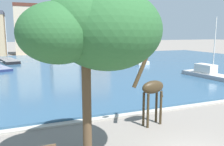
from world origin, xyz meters
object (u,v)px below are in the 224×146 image
object	(u,v)px
shade_tree	(94,30)
sailboat_grey	(212,75)
giraffe_statue	(151,89)
sailboat_white	(138,62)
sailboat_red	(108,56)
sailboat_black	(8,61)

from	to	relation	value
shade_tree	sailboat_grey	bearing A→B (deg)	33.88
giraffe_statue	sailboat_white	size ratio (longest dim) A/B	0.63
giraffe_statue	shade_tree	world-z (taller)	shade_tree
sailboat_red	shade_tree	world-z (taller)	sailboat_red
giraffe_statue	sailboat_red	world-z (taller)	sailboat_red
giraffe_statue	shade_tree	distance (m)	6.26
sailboat_red	shade_tree	bearing A→B (deg)	-111.44
sailboat_white	shade_tree	bearing A→B (deg)	-120.83
sailboat_red	sailboat_grey	xyz separation A→B (m)	(2.62, -27.48, 0.05)
sailboat_white	shade_tree	size ratio (longest dim) A/B	0.97
sailboat_black	sailboat_grey	xyz separation A→B (m)	(22.87, -26.04, 0.16)
sailboat_black	sailboat_grey	world-z (taller)	sailboat_black
sailboat_grey	shade_tree	bearing A→B (deg)	-146.12
sailboat_black	giraffe_statue	bearing A→B (deg)	-75.62
giraffe_statue	sailboat_black	xyz separation A→B (m)	(-9.06, 35.32, -1.84)
sailboat_red	sailboat_white	xyz separation A→B (m)	(1.31, -11.39, -0.09)
sailboat_red	shade_tree	xyz separation A→B (m)	(-15.60, -39.71, 5.08)
sailboat_red	sailboat_white	bearing A→B (deg)	-83.43
giraffe_statue	shade_tree	xyz separation A→B (m)	(-4.40, -2.95, 3.35)
sailboat_white	giraffe_statue	bearing A→B (deg)	-116.24
giraffe_statue	sailboat_black	bearing A→B (deg)	104.38
sailboat_grey	shade_tree	xyz separation A→B (m)	(-18.22, -12.23, 5.03)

